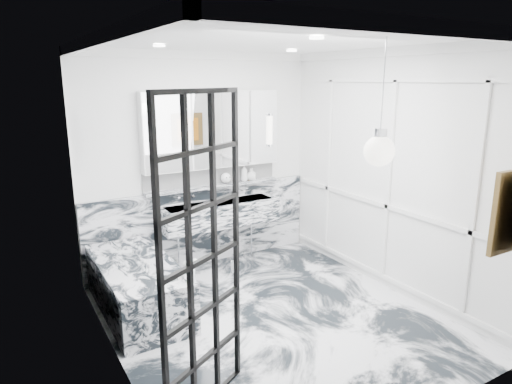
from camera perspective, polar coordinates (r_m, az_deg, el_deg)
floor at (r=5.02m, az=2.18°, el=-15.42°), size 3.60×3.60×0.00m
ceiling at (r=4.39m, az=2.53°, el=18.39°), size 3.60×3.60×0.00m
wall_back at (r=6.06m, az=-6.94°, el=3.77°), size 3.60×0.00×3.60m
wall_front at (r=3.20m, az=20.15°, el=-6.22°), size 3.60×0.00×3.60m
wall_left at (r=3.90m, az=-17.86°, el=-2.49°), size 0.00×3.60×3.60m
wall_right at (r=5.51m, az=16.47°, el=2.29°), size 0.00×3.60×3.60m
marble_clad_back at (r=6.25m, az=-6.61°, el=-4.19°), size 3.18×0.05×1.05m
marble_clad_left at (r=3.92m, az=-17.59°, el=-3.31°), size 0.02×3.56×2.68m
panel_molding at (r=5.52m, az=16.25°, el=1.26°), size 0.03×3.40×2.30m
soap_bottle_a at (r=6.28m, az=-1.48°, el=2.43°), size 0.11×0.11×0.23m
soap_bottle_b at (r=6.35m, az=-0.46°, el=2.25°), size 0.09×0.09×0.17m
soap_bottle_c at (r=6.34m, az=-0.65°, el=2.21°), size 0.15×0.15×0.16m
face_pot at (r=6.16m, az=-3.81°, el=1.77°), size 0.14×0.14×0.14m
amber_bottle at (r=6.33m, az=-0.80°, el=1.91°), size 0.04×0.04×0.10m
flower_vase at (r=4.52m, az=-8.13°, el=-10.36°), size 0.09×0.09×0.12m
crittall_door at (r=3.33m, az=-6.70°, el=-8.48°), size 0.79×0.46×2.38m
pendant_light at (r=3.52m, az=15.15°, el=4.94°), size 0.23×0.23×0.23m
trough_sink at (r=6.06m, az=-4.52°, el=-2.69°), size 1.60×0.45×0.30m
ledge at (r=6.11m, az=-5.26°, el=0.75°), size 1.90×0.14×0.04m
subway_tile at (r=6.14m, az=-5.54°, el=2.09°), size 1.90×0.03×0.23m
mirror_cabinet at (r=5.99m, az=-5.44°, el=7.75°), size 1.90×0.16×1.00m
sconce_left at (r=5.61m, az=-12.66°, el=6.65°), size 0.07×0.07×0.40m
sconce_right at (r=6.31m, az=1.76°, el=7.75°), size 0.07×0.07×0.40m
bathtub at (r=5.20m, az=-14.57°, el=-11.36°), size 0.75×1.65×0.55m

